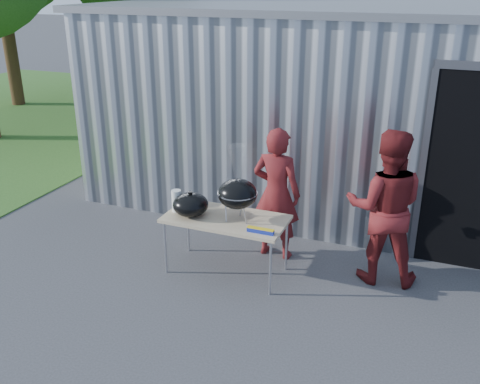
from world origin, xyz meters
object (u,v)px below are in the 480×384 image
at_px(person_cook, 276,194).
at_px(person_bystander, 385,207).
at_px(kettle_grill, 237,188).
at_px(folding_table, 226,220).

distance_m(person_cook, person_bystander, 1.39).
bearing_deg(kettle_grill, folding_table, 171.25).
bearing_deg(person_bystander, folding_table, 8.31).
bearing_deg(kettle_grill, person_bystander, 19.18).
bearing_deg(folding_table, person_bystander, 16.84).
relative_size(kettle_grill, person_bystander, 0.50).
distance_m(folding_table, kettle_grill, 0.48).
height_order(folding_table, kettle_grill, kettle_grill).
distance_m(kettle_grill, person_cook, 0.78).
xyz_separation_m(kettle_grill, person_cook, (0.27, 0.68, -0.28)).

